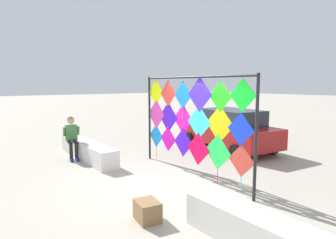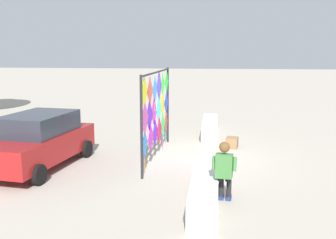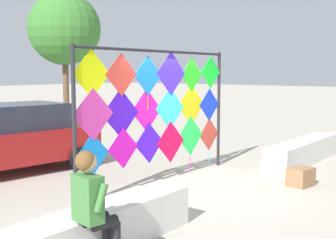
% 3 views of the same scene
% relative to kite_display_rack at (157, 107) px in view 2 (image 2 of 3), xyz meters
% --- Properties ---
extents(ground, '(120.00, 120.00, 0.00)m').
position_rel_kite_display_rack_xyz_m(ground, '(0.22, -1.07, -1.60)').
color(ground, '#ADA393').
extents(plaza_ledge_left, '(3.48, 0.58, 0.56)m').
position_rel_kite_display_rack_xyz_m(plaza_ledge_left, '(-3.34, -1.58, -1.32)').
color(plaza_ledge_left, silver).
rests_on(plaza_ledge_left, ground).
extents(plaza_ledge_right, '(3.48, 0.58, 0.56)m').
position_rel_kite_display_rack_xyz_m(plaza_ledge_right, '(3.77, -1.58, -1.32)').
color(plaza_ledge_right, silver).
rests_on(plaza_ledge_right, ground).
extents(kite_display_rack, '(4.32, 0.23, 2.69)m').
position_rel_kite_display_rack_xyz_m(kite_display_rack, '(0.00, 0.00, 0.00)').
color(kite_display_rack, '#232328').
rests_on(kite_display_rack, ground).
extents(seated_vendor, '(0.63, 0.54, 1.41)m').
position_rel_kite_display_rack_xyz_m(seated_vendor, '(-3.56, -2.00, -0.78)').
color(seated_vendor, black).
rests_on(seated_vendor, ground).
extents(parked_car, '(4.12, 2.29, 1.53)m').
position_rel_kite_display_rack_xyz_m(parked_car, '(-1.40, 3.20, -0.82)').
color(parked_car, maroon).
rests_on(parked_car, ground).
extents(cardboard_box_large, '(0.54, 0.46, 0.36)m').
position_rel_kite_display_rack_xyz_m(cardboard_box_large, '(1.52, -2.36, -1.42)').
color(cardboard_box_large, olive).
rests_on(cardboard_box_large, ground).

